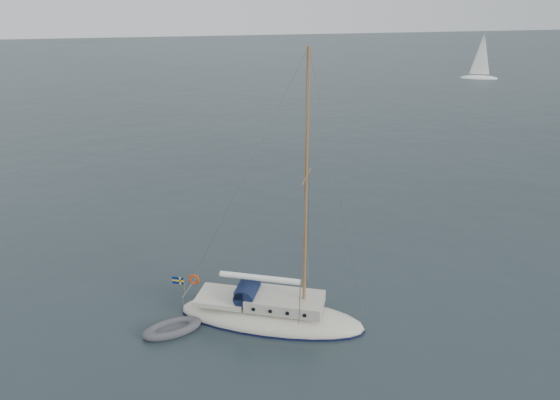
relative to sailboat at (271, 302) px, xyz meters
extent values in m
plane|color=black|center=(3.27, 2.66, -1.06)|extent=(300.00, 300.00, 0.00)
ellipsoid|color=beige|center=(0.00, 0.00, -0.91)|extent=(9.36, 2.91, 1.56)
cube|color=beige|center=(0.72, 0.00, 0.17)|extent=(3.74, 1.98, 0.57)
cube|color=beige|center=(-2.50, 0.00, 0.00)|extent=(2.50, 1.98, 0.26)
cylinder|color=#111A38|center=(-1.20, 0.00, 0.45)|extent=(1.00, 1.72, 1.00)
cube|color=#111A38|center=(-1.41, 0.00, 0.66)|extent=(0.47, 1.72, 0.42)
cylinder|color=#8D5D37|center=(1.66, 0.00, 6.11)|extent=(0.16, 0.16, 12.48)
cylinder|color=#8D5D37|center=(1.66, 0.00, 6.74)|extent=(0.05, 2.29, 0.05)
cylinder|color=#8D5D37|center=(-0.52, 0.00, 1.28)|extent=(4.37, 0.10, 0.10)
cylinder|color=white|center=(-0.52, 0.00, 1.33)|extent=(4.06, 0.29, 0.29)
cylinder|color=gray|center=(-4.16, 0.00, 0.45)|extent=(0.04, 2.29, 0.04)
torus|color=#FF3800|center=(-4.22, 0.62, 0.45)|extent=(0.56, 0.10, 0.56)
cylinder|color=#8D5D37|center=(-4.53, 0.00, 0.34)|extent=(0.03, 0.03, 0.94)
cube|color=navy|center=(-4.84, 0.00, 0.65)|extent=(0.62, 0.02, 0.40)
cube|color=yellow|center=(-4.84, 0.00, 0.65)|extent=(0.64, 0.03, 0.09)
cube|color=yellow|center=(-4.72, 0.00, 0.65)|extent=(0.09, 0.03, 0.42)
cylinder|color=black|center=(-0.63, 1.00, 0.17)|extent=(0.19, 0.06, 0.19)
cylinder|color=black|center=(-0.63, -1.00, 0.17)|extent=(0.19, 0.06, 0.19)
cylinder|color=black|center=(0.20, 1.00, 0.17)|extent=(0.19, 0.06, 0.19)
cylinder|color=black|center=(0.20, -1.00, 0.17)|extent=(0.19, 0.06, 0.19)
cylinder|color=black|center=(1.04, 1.00, 0.17)|extent=(0.19, 0.06, 0.19)
cylinder|color=black|center=(1.04, -1.00, 0.17)|extent=(0.19, 0.06, 0.19)
cylinder|color=black|center=(1.87, 1.00, 0.17)|extent=(0.19, 0.06, 0.19)
cylinder|color=black|center=(1.87, -1.00, 0.17)|extent=(0.19, 0.06, 0.19)
cube|color=#4A4A4F|center=(-4.88, -0.04, -0.94)|extent=(1.79, 0.74, 0.11)
ellipsoid|color=white|center=(48.00, 64.80, -1.01)|extent=(6.35, 2.12, 1.06)
cylinder|color=gray|center=(48.00, 64.80, 3.17)|extent=(0.11, 0.11, 7.41)
cone|color=white|center=(47.95, 64.80, 3.17)|extent=(3.39, 3.39, 6.88)
camera|label=1|loc=(-3.88, -22.82, 14.83)|focal=35.00mm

